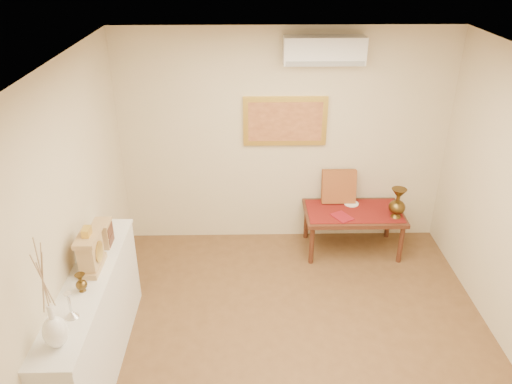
{
  "coord_description": "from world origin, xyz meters",
  "views": [
    {
      "loc": [
        -0.46,
        -3.44,
        3.57
      ],
      "look_at": [
        -0.37,
        1.15,
        1.21
      ],
      "focal_mm": 35.0,
      "sensor_mm": 36.0,
      "label": 1
    }
  ],
  "objects_px": {
    "wooden_chest": "(103,233)",
    "display_ledge": "(95,324)",
    "mantel_clock": "(91,252)",
    "white_vase": "(46,294)",
    "low_table": "(353,216)",
    "brass_urn_tall": "(398,200)"
  },
  "relations": [
    {
      "from": "wooden_chest",
      "to": "low_table",
      "type": "bearing_deg",
      "value": 26.78
    },
    {
      "from": "display_ledge",
      "to": "mantel_clock",
      "type": "relative_size",
      "value": 4.93
    },
    {
      "from": "display_ledge",
      "to": "low_table",
      "type": "relative_size",
      "value": 1.68
    },
    {
      "from": "brass_urn_tall",
      "to": "mantel_clock",
      "type": "xyz_separation_m",
      "value": [
        -3.14,
        -1.57,
        0.37
      ]
    },
    {
      "from": "mantel_clock",
      "to": "wooden_chest",
      "type": "distance_m",
      "value": 0.38
    },
    {
      "from": "brass_urn_tall",
      "to": "display_ledge",
      "type": "distance_m",
      "value": 3.6
    },
    {
      "from": "white_vase",
      "to": "wooden_chest",
      "type": "distance_m",
      "value": 1.34
    },
    {
      "from": "white_vase",
      "to": "wooden_chest",
      "type": "xyz_separation_m",
      "value": [
        0.0,
        1.3,
        -0.33
      ]
    },
    {
      "from": "wooden_chest",
      "to": "display_ledge",
      "type": "bearing_deg",
      "value": -91.59
    },
    {
      "from": "brass_urn_tall",
      "to": "low_table",
      "type": "xyz_separation_m",
      "value": [
        -0.47,
        0.15,
        -0.3
      ]
    },
    {
      "from": "wooden_chest",
      "to": "mantel_clock",
      "type": "bearing_deg",
      "value": -90.34
    },
    {
      "from": "wooden_chest",
      "to": "low_table",
      "type": "height_order",
      "value": "wooden_chest"
    },
    {
      "from": "white_vase",
      "to": "wooden_chest",
      "type": "relative_size",
      "value": 3.74
    },
    {
      "from": "mantel_clock",
      "to": "low_table",
      "type": "relative_size",
      "value": 0.34
    },
    {
      "from": "white_vase",
      "to": "brass_urn_tall",
      "type": "height_order",
      "value": "white_vase"
    },
    {
      "from": "mantel_clock",
      "to": "wooden_chest",
      "type": "bearing_deg",
      "value": 89.66
    },
    {
      "from": "brass_urn_tall",
      "to": "mantel_clock",
      "type": "bearing_deg",
      "value": -153.47
    },
    {
      "from": "display_ledge",
      "to": "mantel_clock",
      "type": "height_order",
      "value": "mantel_clock"
    },
    {
      "from": "mantel_clock",
      "to": "brass_urn_tall",
      "type": "bearing_deg",
      "value": 26.53
    },
    {
      "from": "white_vase",
      "to": "mantel_clock",
      "type": "distance_m",
      "value": 0.96
    },
    {
      "from": "brass_urn_tall",
      "to": "display_ledge",
      "type": "xyz_separation_m",
      "value": [
        -3.15,
        -1.73,
        -0.29
      ]
    },
    {
      "from": "white_vase",
      "to": "wooden_chest",
      "type": "bearing_deg",
      "value": 89.92
    }
  ]
}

